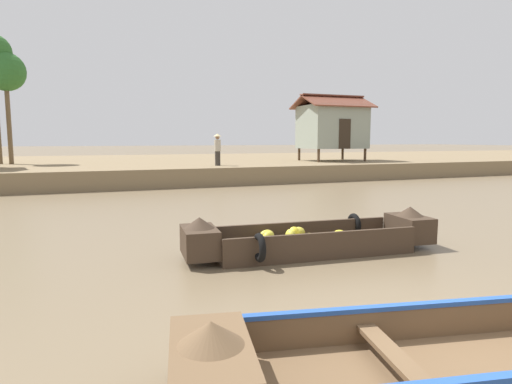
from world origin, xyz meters
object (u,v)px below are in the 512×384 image
object	(u,v)px
viewer_boat	(494,355)
palm_tree_mid	(6,73)
vendor_person	(218,148)
stilt_house_mid_right	(332,126)
banana_boat	(311,239)

from	to	relation	value
viewer_boat	palm_tree_mid	size ratio (longest dim) A/B	1.01
vendor_person	viewer_boat	bearing A→B (deg)	-98.40
stilt_house_mid_right	palm_tree_mid	size ratio (longest dim) A/B	0.73
banana_boat	palm_tree_mid	xyz separation A→B (m)	(-8.10, 19.91, 5.55)
palm_tree_mid	vendor_person	xyz separation A→B (m)	(10.32, -5.50, -4.02)
stilt_house_mid_right	vendor_person	xyz separation A→B (m)	(-8.24, -2.34, -1.28)
palm_tree_mid	vendor_person	world-z (taller)	palm_tree_mid
banana_boat	palm_tree_mid	bearing A→B (deg)	112.13
viewer_boat	palm_tree_mid	bearing A→B (deg)	106.97
banana_boat	palm_tree_mid	distance (m)	22.19
palm_tree_mid	stilt_house_mid_right	bearing A→B (deg)	-9.66
viewer_boat	palm_tree_mid	distance (m)	26.31
stilt_house_mid_right	vendor_person	size ratio (longest dim) A/B	2.66
banana_boat	stilt_house_mid_right	world-z (taller)	stilt_house_mid_right
vendor_person	banana_boat	bearing A→B (deg)	-98.78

